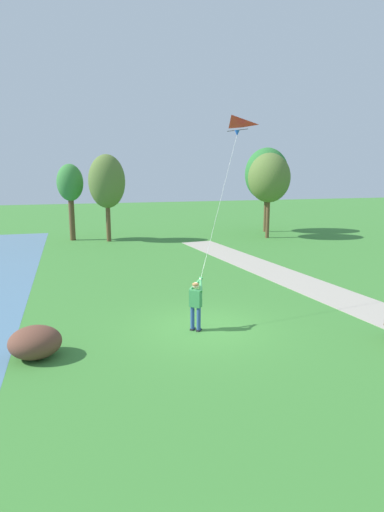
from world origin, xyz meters
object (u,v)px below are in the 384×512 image
person_kite_flyer (196,301)px  tree_treeline_left (70,184)px  tree_lakeside_far (267,174)px  lakeside_shrub (35,342)px  tree_treeline_right (107,182)px  tree_horizon_far (269,178)px  flying_kite (232,127)px

person_kite_flyer → tree_treeline_left: (-3.88, 21.52, 3.32)m
tree_lakeside_far → lakeside_shrub: tree_lakeside_far is taller
tree_treeline_left → lakeside_shrub: (-1.31, -22.35, -3.89)m
tree_treeline_right → tree_horizon_far: bearing=-7.9°
tree_treeline_left → tree_horizon_far: size_ratio=0.87×
tree_treeline_left → lakeside_shrub: size_ratio=3.85×
person_kite_flyer → lakeside_shrub: 5.29m
person_kite_flyer → tree_lakeside_far: size_ratio=0.25×
flying_kite → tree_lakeside_far: 22.08m
tree_treeline_right → tree_horizon_far: tree_horizon_far is taller
flying_kite → tree_treeline_left: size_ratio=0.96×
tree_horizon_far → tree_lakeside_far: size_ratio=0.92×
flying_kite → tree_lakeside_far: (10.66, 19.23, -2.00)m
person_kite_flyer → tree_treeline_left: bearing=100.2°
tree_treeline_right → tree_horizon_far: (12.65, -1.75, 0.25)m
tree_treeline_left → tree_treeline_right: (2.70, -1.33, 0.21)m
person_kite_flyer → tree_horizon_far: size_ratio=0.27×
person_kite_flyer → tree_treeline_right: 20.53m
tree_treeline_right → tree_lakeside_far: tree_lakeside_far is taller
person_kite_flyer → tree_lakeside_far: tree_lakeside_far is taller
person_kite_flyer → tree_treeline_right: size_ratio=0.27×
tree_treeline_right → tree_lakeside_far: size_ratio=0.90×
tree_lakeside_far → lakeside_shrub: bearing=-128.6°
tree_treeline_right → lakeside_shrub: tree_treeline_right is taller
lakeside_shrub → tree_horizon_far: bearing=49.2°
tree_treeline_left → tree_lakeside_far: tree_lakeside_far is taller
person_kite_flyer → flying_kite: bearing=49.4°
person_kite_flyer → tree_horizon_far: tree_horizon_far is taller
tree_horizon_far → lakeside_shrub: tree_horizon_far is taller
tree_treeline_left → tree_horizon_far: tree_horizon_far is taller
flying_kite → tree_treeline_right: size_ratio=0.85×
tree_treeline_right → tree_lakeside_far: (14.02, 1.59, 0.51)m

